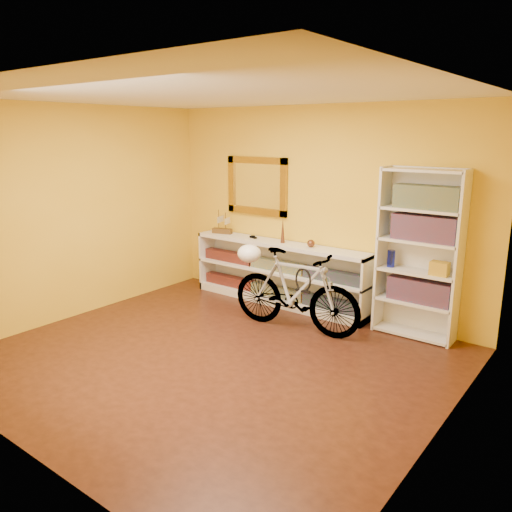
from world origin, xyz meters
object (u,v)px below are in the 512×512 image
Objects in this scene: console_unit at (279,273)px; helmet at (249,253)px; bicycle at (295,291)px; bookcase at (419,255)px.

helmet is (0.07, -0.73, 0.42)m from console_unit.
bicycle is at bearing 6.29° from helmet.
bicycle is (0.70, -0.66, 0.06)m from console_unit.
bicycle is 0.73m from helmet.
bicycle reaches higher than helmet.
helmet is at bearing 90.00° from bicycle.
bookcase reaches higher than bicycle.
helmet reaches higher than console_unit.
bicycle reaches higher than console_unit.
console_unit is 0.85m from helmet.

